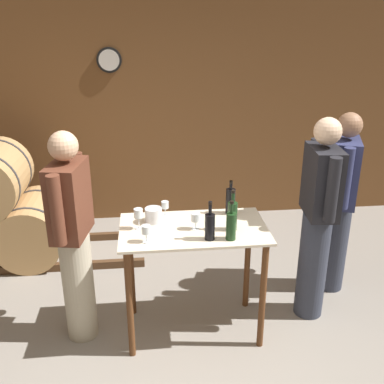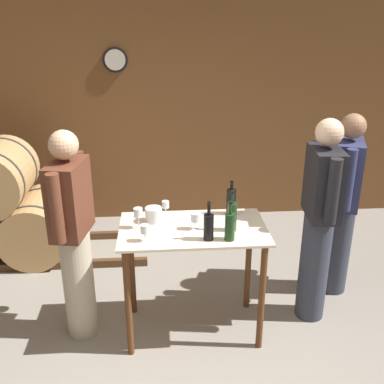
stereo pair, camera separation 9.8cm
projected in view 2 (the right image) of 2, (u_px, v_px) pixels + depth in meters
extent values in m
plane|color=gray|center=(186.00, 375.00, 3.24)|extent=(14.00, 14.00, 0.00)
cube|color=brown|center=(171.00, 111.00, 5.33)|extent=(8.40, 0.05, 2.70)
cylinder|color=black|center=(115.00, 60.00, 5.03)|extent=(0.28, 0.03, 0.28)
cylinder|color=white|center=(115.00, 60.00, 5.02)|extent=(0.23, 0.01, 0.23)
cylinder|color=tan|center=(39.00, 226.00, 4.75)|extent=(0.67, 0.79, 0.67)
cylinder|color=#38383D|center=(34.00, 237.00, 4.53)|extent=(0.68, 0.03, 0.68)
cylinder|color=#38383D|center=(44.00, 217.00, 4.97)|extent=(0.68, 0.03, 0.68)
cylinder|color=#38383D|center=(4.00, 169.00, 4.73)|extent=(0.68, 0.03, 0.68)
cube|color=beige|center=(193.00, 229.00, 3.39)|extent=(1.11, 0.64, 0.02)
cylinder|color=#593319|center=(128.00, 304.00, 3.29)|extent=(0.05, 0.05, 0.91)
cylinder|color=#593319|center=(262.00, 298.00, 3.36)|extent=(0.05, 0.05, 0.91)
cylinder|color=#593319|center=(132.00, 266.00, 3.77)|extent=(0.05, 0.05, 0.91)
cylinder|color=#593319|center=(248.00, 262.00, 3.84)|extent=(0.05, 0.05, 0.91)
cylinder|color=black|center=(209.00, 227.00, 3.17)|extent=(0.07, 0.07, 0.19)
cylinder|color=black|center=(209.00, 208.00, 3.12)|extent=(0.02, 0.02, 0.10)
cylinder|color=black|center=(209.00, 203.00, 3.11)|extent=(0.03, 0.03, 0.02)
cylinder|color=#193819|center=(230.00, 227.00, 3.17)|extent=(0.07, 0.07, 0.20)
cylinder|color=#193819|center=(231.00, 208.00, 3.11)|extent=(0.02, 0.02, 0.09)
cylinder|color=black|center=(231.00, 203.00, 3.10)|extent=(0.03, 0.03, 0.02)
cylinder|color=#193819|center=(232.00, 217.00, 3.31)|extent=(0.07, 0.07, 0.22)
cylinder|color=#193819|center=(233.00, 197.00, 3.25)|extent=(0.02, 0.02, 0.10)
cylinder|color=black|center=(233.00, 192.00, 3.23)|extent=(0.03, 0.03, 0.02)
cylinder|color=black|center=(231.00, 202.00, 3.58)|extent=(0.08, 0.08, 0.21)
cylinder|color=black|center=(232.00, 186.00, 3.53)|extent=(0.02, 0.02, 0.07)
cylinder|color=black|center=(232.00, 182.00, 3.52)|extent=(0.03, 0.03, 0.02)
cylinder|color=silver|center=(139.00, 228.00, 3.38)|extent=(0.06, 0.06, 0.00)
cylinder|color=silver|center=(139.00, 222.00, 3.36)|extent=(0.01, 0.01, 0.09)
cylinder|color=silver|center=(138.00, 212.00, 3.33)|extent=(0.07, 0.07, 0.07)
cylinder|color=silver|center=(145.00, 241.00, 3.19)|extent=(0.06, 0.06, 0.00)
cylinder|color=silver|center=(145.00, 237.00, 3.17)|extent=(0.01, 0.01, 0.06)
cylinder|color=silver|center=(145.00, 229.00, 3.15)|extent=(0.06, 0.06, 0.06)
cylinder|color=silver|center=(166.00, 215.00, 3.59)|extent=(0.06, 0.06, 0.00)
cylinder|color=silver|center=(166.00, 211.00, 3.57)|extent=(0.01, 0.01, 0.07)
cylinder|color=silver|center=(165.00, 204.00, 3.55)|extent=(0.06, 0.06, 0.06)
cylinder|color=silver|center=(195.00, 229.00, 3.37)|extent=(0.06, 0.06, 0.00)
cylinder|color=silver|center=(195.00, 225.00, 3.35)|extent=(0.01, 0.01, 0.06)
cylinder|color=silver|center=(195.00, 217.00, 3.33)|extent=(0.07, 0.07, 0.06)
cylinder|color=silver|center=(154.00, 215.00, 3.47)|extent=(0.13, 0.13, 0.12)
cylinder|color=#B7AD93|center=(79.00, 284.00, 3.52)|extent=(0.24, 0.24, 0.90)
cube|color=#592D1E|center=(69.00, 199.00, 3.25)|extent=(0.29, 0.43, 0.56)
sphere|color=tan|center=(63.00, 145.00, 3.10)|extent=(0.21, 0.21, 0.21)
cylinder|color=#592D1E|center=(56.00, 209.00, 3.01)|extent=(0.09, 0.09, 0.50)
cylinder|color=#592D1E|center=(80.00, 183.00, 3.47)|extent=(0.09, 0.09, 0.50)
cylinder|color=#333847|center=(314.00, 267.00, 3.73)|extent=(0.24, 0.24, 0.94)
cube|color=black|center=(324.00, 183.00, 3.45)|extent=(0.25, 0.42, 0.55)
sphere|color=beige|center=(329.00, 132.00, 3.30)|extent=(0.21, 0.21, 0.21)
cylinder|color=black|center=(316.00, 169.00, 3.67)|extent=(0.09, 0.09, 0.50)
cylinder|color=black|center=(333.00, 192.00, 3.21)|extent=(0.09, 0.09, 0.50)
cylinder|color=#333847|center=(337.00, 248.00, 4.11)|extent=(0.24, 0.24, 0.87)
cube|color=navy|center=(347.00, 174.00, 3.84)|extent=(0.34, 0.45, 0.58)
sphere|color=#9E7051|center=(353.00, 126.00, 3.68)|extent=(0.21, 0.21, 0.21)
cylinder|color=navy|center=(346.00, 162.00, 4.05)|extent=(0.09, 0.09, 0.52)
cylinder|color=navy|center=(349.00, 180.00, 3.60)|extent=(0.09, 0.09, 0.52)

